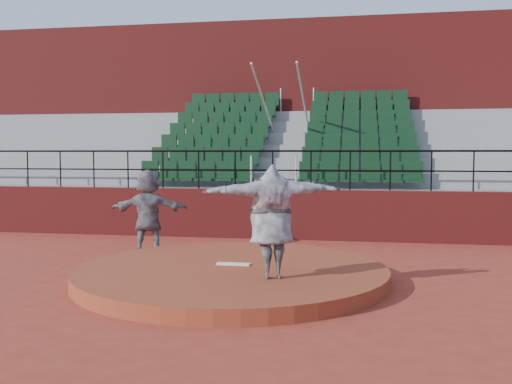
# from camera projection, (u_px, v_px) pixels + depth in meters

# --- Properties ---
(ground) EXTENTS (90.00, 90.00, 0.00)m
(ground) POSITION_uv_depth(u_px,v_px,m) (231.00, 280.00, 10.09)
(ground) COLOR maroon
(ground) RESTS_ON ground
(pitchers_mound) EXTENTS (5.50, 5.50, 0.25)m
(pitchers_mound) POSITION_uv_depth(u_px,v_px,m) (231.00, 273.00, 10.08)
(pitchers_mound) COLOR #923B20
(pitchers_mound) RESTS_ON ground
(pitching_rubber) EXTENTS (0.60, 0.15, 0.03)m
(pitching_rubber) POSITION_uv_depth(u_px,v_px,m) (233.00, 264.00, 10.22)
(pitching_rubber) COLOR white
(pitching_rubber) RESTS_ON pitchers_mound
(boundary_wall) EXTENTS (24.00, 0.30, 1.30)m
(boundary_wall) POSITION_uv_depth(u_px,v_px,m) (273.00, 214.00, 14.96)
(boundary_wall) COLOR maroon
(boundary_wall) RESTS_ON ground
(wall_railing) EXTENTS (24.04, 0.05, 1.03)m
(wall_railing) POSITION_uv_depth(u_px,v_px,m) (273.00, 161.00, 14.86)
(wall_railing) COLOR black
(wall_railing) RESTS_ON boundary_wall
(seating_deck) EXTENTS (24.00, 5.97, 4.63)m
(seating_deck) POSITION_uv_depth(u_px,v_px,m) (289.00, 178.00, 18.49)
(seating_deck) COLOR gray
(seating_deck) RESTS_ON ground
(press_box_facade) EXTENTS (24.00, 3.00, 7.10)m
(press_box_facade) POSITION_uv_depth(u_px,v_px,m) (301.00, 119.00, 22.22)
(press_box_facade) COLOR maroon
(press_box_facade) RESTS_ON ground
(pitcher) EXTENTS (2.31, 1.40, 1.82)m
(pitcher) POSITION_uv_depth(u_px,v_px,m) (271.00, 221.00, 9.12)
(pitcher) COLOR black
(pitcher) RESTS_ON pitchers_mound
(fielder) EXTENTS (1.81, 0.81, 1.88)m
(fielder) POSITION_uv_depth(u_px,v_px,m) (148.00, 211.00, 12.88)
(fielder) COLOR black
(fielder) RESTS_ON ground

